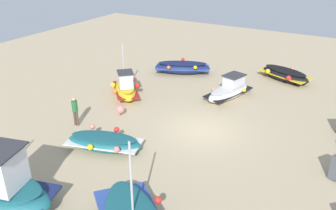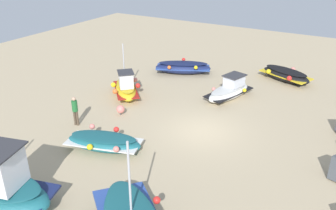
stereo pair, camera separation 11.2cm
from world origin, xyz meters
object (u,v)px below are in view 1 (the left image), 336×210
fishing_boat_2 (285,74)px  fishing_boat_5 (182,67)px  fishing_boat_4 (125,88)px  fishing_boat_1 (104,142)px  fishing_boat_0 (229,90)px  person_walking (75,109)px  mooring_buoy_0 (120,109)px

fishing_boat_2 → fishing_boat_5: bearing=40.5°
fishing_boat_2 → fishing_boat_4: (8.40, -8.65, 0.14)m
fishing_boat_1 → fishing_boat_2: 15.49m
fishing_boat_0 → fishing_boat_4: fishing_boat_4 is taller
fishing_boat_0 → fishing_boat_5: bearing=78.0°
fishing_boat_2 → fishing_boat_5: 7.83m
person_walking → mooring_buoy_0: size_ratio=2.76×
mooring_buoy_0 → fishing_boat_4: bearing=-150.1°
fishing_boat_1 → fishing_boat_5: (-12.01, -1.88, 0.08)m
fishing_boat_0 → fishing_boat_4: (3.28, -6.18, 0.09)m
fishing_boat_1 → person_walking: 3.34m
fishing_boat_2 → person_walking: bearing=79.2°
fishing_boat_2 → mooring_buoy_0: size_ratio=6.65×
fishing_boat_0 → fishing_boat_1: fishing_boat_0 is taller
fishing_boat_2 → fishing_boat_0: bearing=86.6°
fishing_boat_4 → person_walking: bearing=-42.9°
fishing_boat_0 → fishing_boat_2: bearing=-9.4°
fishing_boat_5 → person_walking: (10.77, -1.17, 0.50)m
fishing_boat_4 → mooring_buoy_0: bearing=-13.5°
fishing_boat_2 → person_walking: 15.78m
fishing_boat_5 → fishing_boat_2: bearing=173.0°
fishing_boat_0 → fishing_boat_1: (9.33, -3.09, -0.10)m
fishing_boat_2 → fishing_boat_5: fishing_boat_5 is taller
fishing_boat_4 → fishing_boat_5: (-5.96, 1.21, -0.11)m
fishing_boat_5 → mooring_buoy_0: (8.47, 0.23, -0.12)m
fishing_boat_4 → fishing_boat_5: bearing=125.1°
person_walking → mooring_buoy_0: bearing=-44.6°
fishing_boat_4 → mooring_buoy_0: size_ratio=5.60×
fishing_boat_4 → person_walking: fishing_boat_4 is taller
person_walking → fishing_boat_4: bearing=-12.8°
person_walking → fishing_boat_1: bearing=-125.4°
fishing_boat_2 → fishing_boat_5: (2.45, -7.43, 0.03)m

